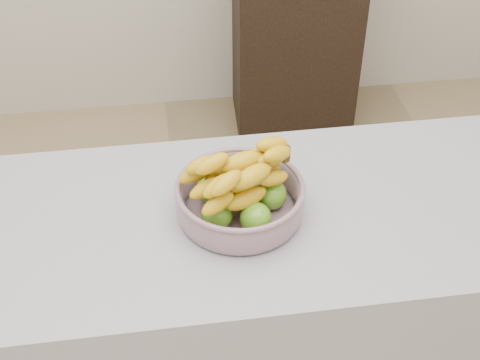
% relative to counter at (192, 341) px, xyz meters
% --- Properties ---
extents(counter, '(2.00, 0.60, 0.90)m').
position_rel_counter_xyz_m(counter, '(0.00, 0.00, 0.00)').
color(counter, '#A4A3AC').
rests_on(counter, ground).
extents(cabinet, '(0.57, 0.47, 0.99)m').
position_rel_counter_xyz_m(cabinet, '(0.63, 1.66, 0.05)').
color(cabinet, black).
rests_on(cabinet, ground).
extents(fruit_bowl, '(0.29, 0.29, 0.17)m').
position_rel_counter_xyz_m(fruit_bowl, '(0.13, -0.00, 0.51)').
color(fruit_bowl, '#8796A3').
rests_on(fruit_bowl, counter).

